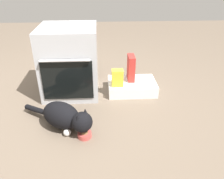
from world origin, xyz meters
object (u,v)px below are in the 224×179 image
oven (70,61)px  cat (65,117)px  pantry_cabinet (132,86)px  snack_bag (117,78)px  cereal_box (131,68)px  food_bowl (85,134)px

oven → cat: (0.01, -0.68, -0.23)m
oven → pantry_cabinet: size_ratio=1.38×
snack_bag → cat: bearing=-131.5°
cereal_box → pantry_cabinet: bearing=-77.6°
pantry_cabinet → snack_bag: size_ratio=2.92×
oven → food_bowl: 0.88m
cat → cereal_box: cereal_box is taller
food_bowl → cat: bearing=145.3°
food_bowl → cereal_box: 0.97m
pantry_cabinet → food_bowl: (-0.49, -0.75, -0.04)m
food_bowl → cat: size_ratio=0.17×
food_bowl → cat: cat is taller
pantry_cabinet → food_bowl: 0.90m
oven → snack_bag: oven is taller
food_bowl → snack_bag: 0.76m
pantry_cabinet → cat: bearing=-135.9°
pantry_cabinet → snack_bag: bearing=-152.7°
snack_bag → cereal_box: bearing=41.1°
cat → snack_bag: 0.74m
cereal_box → food_bowl: bearing=-120.8°
cat → cereal_box: 0.95m
pantry_cabinet → cereal_box: bearing=102.4°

